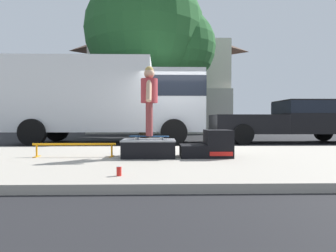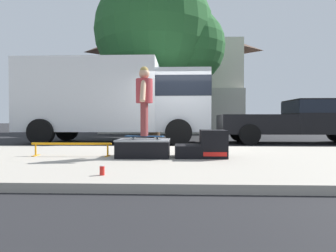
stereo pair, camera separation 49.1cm
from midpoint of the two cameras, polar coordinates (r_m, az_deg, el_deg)
ground_plane at (r=8.95m, az=4.33°, el=-4.37°), size 140.00×140.00×0.00m
sidewalk_slab at (r=5.96m, az=5.38°, el=-6.56°), size 50.00×5.00×0.12m
skate_box at (r=5.96m, az=-2.36°, el=-4.15°), size 1.05×0.74×0.35m
kicker_ramp at (r=5.99m, az=9.50°, el=-3.80°), size 1.01×0.68×0.54m
grind_rail at (r=6.35m, az=-15.95°, el=-3.68°), size 1.66×0.28×0.27m
skateboard at (r=5.99m, az=-2.23°, el=-2.02°), size 0.80×0.31×0.07m
skater_kid at (r=6.01m, az=-2.23°, el=5.95°), size 0.34×0.72×1.40m
soda_can at (r=4.06m, az=-9.14°, el=-8.45°), size 0.07×0.07×0.13m
box_truck at (r=11.33m, az=-8.56°, el=5.39°), size 6.91×2.63×3.05m
pickup_truck_black at (r=12.19m, az=25.33°, el=1.19°), size 5.70×2.09×1.61m
street_tree_main at (r=15.11m, az=-0.35°, el=16.98°), size 6.32×5.75×8.03m
house_behind at (r=22.44m, az=1.50°, el=9.81°), size 9.54×8.23×8.40m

